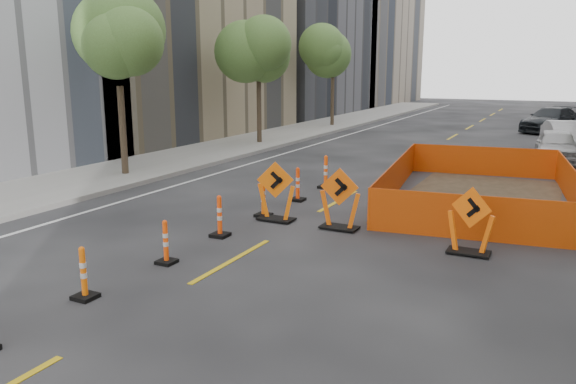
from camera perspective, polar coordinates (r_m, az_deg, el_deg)
The scene contains 20 objects.
ground_plane at distance 9.02m, azimuth -19.72°, elevation -14.16°, with size 140.00×140.00×0.00m, color black.
sidewalk_left at distance 23.34m, azimuth -13.94°, elevation 2.62°, with size 4.00×90.00×0.15m, color gray.
bld_left_d at distance 50.31m, azimuth -0.68°, elevation 16.01°, with size 12.00×16.00×14.00m, color #4C4C51.
bld_left_e at distance 65.51m, azimuth 6.24°, elevation 17.76°, with size 12.00×20.00×20.00m, color gray.
tree_l_b at distance 21.13m, azimuth -16.91°, elevation 13.59°, with size 2.80×2.80×5.95m.
tree_l_c at distance 29.24m, azimuth -3.01°, elevation 13.65°, with size 2.80×2.80×5.95m.
tree_l_d at distance 38.26m, azimuth 4.61°, elevation 13.36°, with size 2.80×2.80×5.95m.
channelizer_3 at distance 10.40m, azimuth -20.07°, elevation -7.72°, with size 0.37×0.37×0.95m, color orange, non-canonical shape.
channelizer_4 at distance 11.75m, azimuth -12.32°, elevation -4.98°, with size 0.36×0.36×0.92m, color #FF4B0A, non-canonical shape.
channelizer_5 at distance 13.38m, azimuth -6.96°, elevation -2.45°, with size 0.40×0.40×1.01m, color #FF440A, non-canonical shape.
channelizer_6 at distance 15.08m, azimuth -2.52°, elevation -0.64°, with size 0.40×0.40×1.02m, color #DF5709, non-canonical shape.
channelizer_7 at distance 16.87m, azimuth 1.00°, elevation 0.80°, with size 0.40×0.40×1.02m, color #FF400A, non-canonical shape.
channelizer_8 at distance 18.70m, azimuth 3.86°, elevation 2.06°, with size 0.44×0.44×1.10m, color #FA4D0A, non-canonical shape.
chevron_sign_left at distance 14.60m, azimuth -1.22°, elevation 0.06°, with size 1.05×0.63×1.58m, color orange, non-canonical shape.
chevron_sign_center at distance 13.88m, azimuth 5.29°, elevation -0.69°, with size 1.04×0.62×1.56m, color #E95709, non-canonical shape.
chevron_sign_right at distance 12.60m, azimuth 18.07°, elevation -2.80°, with size 0.99×0.60×1.49m, color #FF610A, non-canonical shape.
safety_fence at distance 17.90m, azimuth 18.95°, elevation 0.89°, with size 5.07×8.63×1.08m, color #F85F0D, non-canonical shape.
parked_car_near at distance 26.54m, azimuth 25.62°, elevation 4.27°, with size 1.64×4.07×1.39m, color #B1B0B2.
parked_car_mid at distance 31.18m, azimuth 26.24°, elevation 5.22°, with size 1.42×4.08×1.34m, color #B0AFB5.
parked_car_far at distance 38.87m, azimuth 25.15°, elevation 6.66°, with size 2.15×5.28×1.53m, color black.
Camera 1 is at (6.02, -5.43, 3.94)m, focal length 35.00 mm.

